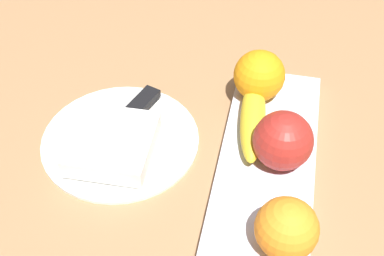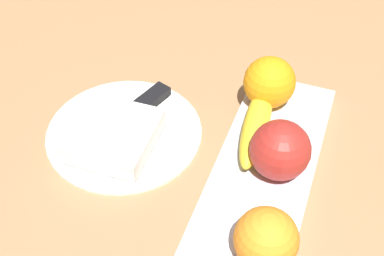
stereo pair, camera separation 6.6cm
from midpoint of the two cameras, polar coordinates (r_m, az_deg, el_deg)
name	(u,v)px [view 2 (the right image)]	position (r m, az deg, el deg)	size (l,w,h in m)	color
ground_plane	(289,172)	(0.69, 13.51, -4.99)	(2.40, 2.40, 0.00)	#9C714B
fruit_tray	(265,168)	(0.68, 10.96, -4.56)	(0.35, 0.12, 0.02)	silver
apple	(280,150)	(0.64, 12.76, -2.58)	(0.08, 0.08, 0.08)	#A62721
banana	(257,123)	(0.69, 9.94, 0.36)	(0.16, 0.03, 0.03)	yellow
orange_near_apple	(263,238)	(0.56, 11.40, -12.17)	(0.07, 0.07, 0.07)	orange
orange_near_banana	(269,82)	(0.73, 11.24, 4.92)	(0.07, 0.07, 0.07)	orange
dinner_plate	(124,131)	(0.72, -4.99, -0.50)	(0.22, 0.22, 0.01)	white
folded_napkin	(114,135)	(0.69, -6.00, -0.96)	(0.11, 0.11, 0.03)	white
knife	(137,110)	(0.73, -3.56, 1.94)	(0.18, 0.08, 0.01)	silver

